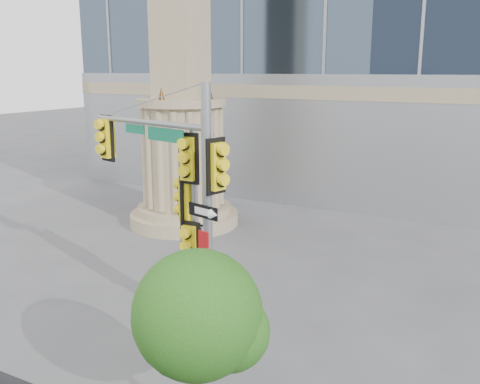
% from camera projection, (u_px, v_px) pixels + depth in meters
% --- Properties ---
extents(ground, '(120.00, 120.00, 0.00)m').
position_uv_depth(ground, '(179.00, 365.00, 11.51)').
color(ground, '#545456').
rests_on(ground, ground).
extents(monument, '(4.40, 4.40, 16.60)m').
position_uv_depth(monument, '(181.00, 88.00, 20.77)').
color(monument, tan).
rests_on(monument, ground).
extents(main_signal_pole, '(4.52, 1.54, 5.95)m').
position_uv_depth(main_signal_pole, '(176.00, 179.00, 12.60)').
color(main_signal_pole, slate).
rests_on(main_signal_pole, ground).
extents(secondary_signal_pole, '(0.84, 0.62, 4.86)m').
position_uv_depth(secondary_signal_pole, '(190.00, 212.00, 12.91)').
color(secondary_signal_pole, slate).
rests_on(secondary_signal_pole, ground).
extents(street_tree, '(2.19, 2.14, 3.42)m').
position_uv_depth(street_tree, '(200.00, 320.00, 8.68)').
color(street_tree, tan).
rests_on(street_tree, ground).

